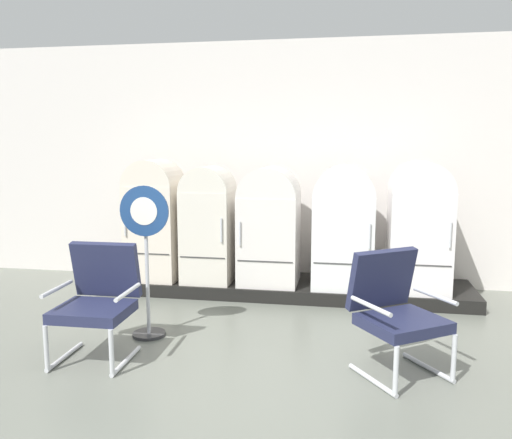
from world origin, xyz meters
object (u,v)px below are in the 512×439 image
at_px(refrigerator_3, 343,224).
at_px(armchair_right, 395,307).
at_px(refrigerator_0, 155,216).
at_px(refrigerator_1, 208,221).
at_px(refrigerator_2, 269,223).
at_px(sign_stand, 146,262).
at_px(refrigerator_4, 419,223).
at_px(armchair_left, 98,296).

height_order(refrigerator_3, armchair_right, refrigerator_3).
height_order(refrigerator_0, refrigerator_1, refrigerator_0).
bearing_deg(refrigerator_0, refrigerator_2, 0.87).
relative_size(refrigerator_1, refrigerator_3, 0.98).
distance_m(refrigerator_0, refrigerator_3, 2.34).
height_order(refrigerator_2, sign_stand, refrigerator_2).
height_order(refrigerator_1, refrigerator_3, refrigerator_3).
relative_size(refrigerator_2, refrigerator_4, 0.95).
relative_size(refrigerator_1, refrigerator_2, 1.00).
distance_m(refrigerator_1, armchair_right, 2.87).
height_order(refrigerator_4, armchair_left, refrigerator_4).
height_order(refrigerator_1, armchair_left, refrigerator_1).
relative_size(refrigerator_0, armchair_left, 1.51).
distance_m(refrigerator_2, armchair_right, 2.40).
distance_m(refrigerator_1, sign_stand, 1.57).
bearing_deg(refrigerator_3, refrigerator_2, 178.31).
height_order(refrigerator_0, refrigerator_3, refrigerator_0).
height_order(refrigerator_0, refrigerator_2, refrigerator_0).
bearing_deg(refrigerator_0, sign_stand, -72.05).
distance_m(refrigerator_2, armchair_left, 2.45).
bearing_deg(sign_stand, refrigerator_4, 30.64).
height_order(refrigerator_1, refrigerator_2, refrigerator_1).
relative_size(refrigerator_0, refrigerator_3, 1.04).
bearing_deg(refrigerator_3, armchair_right, -77.21).
bearing_deg(refrigerator_4, sign_stand, -149.36).
bearing_deg(armchair_left, refrigerator_1, 78.20).
xyz_separation_m(refrigerator_2, refrigerator_3, (0.89, -0.03, 0.02)).
bearing_deg(sign_stand, refrigerator_0, 107.95).
bearing_deg(refrigerator_1, armchair_left, -101.80).
relative_size(refrigerator_3, refrigerator_4, 0.97).
xyz_separation_m(refrigerator_1, armchair_right, (2.08, -1.93, -0.37)).
height_order(armchair_left, sign_stand, sign_stand).
xyz_separation_m(refrigerator_2, sign_stand, (-0.95, -1.58, -0.16)).
distance_m(refrigerator_4, armchair_left, 3.65).
xyz_separation_m(refrigerator_1, armchair_left, (-0.43, -2.07, -0.37)).
bearing_deg(refrigerator_2, sign_stand, -120.89).
bearing_deg(refrigerator_1, armchair_right, -42.87).
bearing_deg(refrigerator_1, refrigerator_3, 0.36).
distance_m(refrigerator_0, refrigerator_1, 0.70).
relative_size(refrigerator_0, refrigerator_2, 1.06).
distance_m(refrigerator_4, sign_stand, 3.15).
relative_size(refrigerator_1, refrigerator_4, 0.95).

